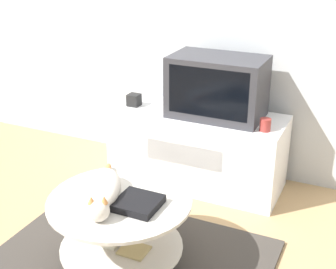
# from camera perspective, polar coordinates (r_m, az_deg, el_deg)

# --- Properties ---
(tv_stand) EXTENTS (1.22, 0.49, 0.53)m
(tv_stand) POSITION_cam_1_polar(r_m,az_deg,el_deg) (3.36, 3.56, -1.71)
(tv_stand) COLOR white
(tv_stand) RESTS_ON ground_plane
(tv) EXTENTS (0.63, 0.38, 0.41)m
(tv) POSITION_cam_1_polar(r_m,az_deg,el_deg) (3.17, 6.03, 5.80)
(tv) COLOR #333338
(tv) RESTS_ON tv_stand
(speaker) EXTENTS (0.09, 0.09, 0.09)m
(speaker) POSITION_cam_1_polar(r_m,az_deg,el_deg) (3.41, -4.17, 4.23)
(speaker) COLOR black
(speaker) RESTS_ON tv_stand
(mug) EXTENTS (0.07, 0.07, 0.08)m
(mug) POSITION_cam_1_polar(r_m,az_deg,el_deg) (3.01, 11.77, 1.16)
(mug) COLOR #99332D
(mug) RESTS_ON tv_stand
(coffee_table) EXTENTS (0.74, 0.74, 0.41)m
(coffee_table) POSITION_cam_1_polar(r_m,az_deg,el_deg) (2.50, -5.83, -10.65)
(coffee_table) COLOR #B2B2B7
(coffee_table) RESTS_ON rug
(dvd_box) EXTENTS (0.21, 0.21, 0.04)m
(dvd_box) POSITION_cam_1_polar(r_m,az_deg,el_deg) (2.34, -3.68, -8.35)
(dvd_box) COLOR black
(dvd_box) RESTS_ON coffee_table
(cat) EXTENTS (0.33, 0.55, 0.13)m
(cat) POSITION_cam_1_polar(r_m,az_deg,el_deg) (2.40, -7.99, -6.70)
(cat) COLOR silver
(cat) RESTS_ON coffee_table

